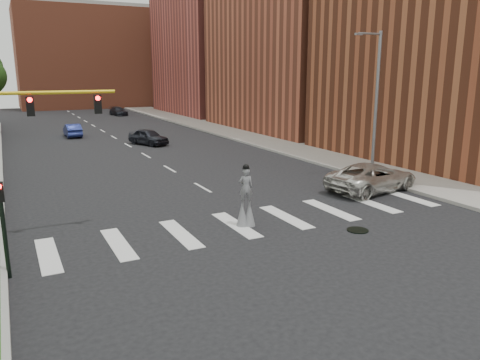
{
  "coord_description": "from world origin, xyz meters",
  "views": [
    {
      "loc": [
        -9.95,
        -16.56,
        6.58
      ],
      "look_at": [
        -0.47,
        2.21,
        1.7
      ],
      "focal_mm": 35.0,
      "sensor_mm": 36.0,
      "label": 1
    }
  ],
  "objects": [
    {
      "name": "median_curb",
      "position": [
        -10.45,
        20.0,
        0.14
      ],
      "size": [
        0.2,
        60.0,
        0.28
      ],
      "primitive_type": "cube",
      "color": "gray",
      "rests_on": "ground"
    },
    {
      "name": "suv_crossing",
      "position": [
        8.27,
        3.0,
        0.79
      ],
      "size": [
        6.08,
        3.54,
        1.59
      ],
      "primitive_type": "imported",
      "rotation": [
        0.0,
        0.0,
        1.74
      ],
      "color": "beige",
      "rests_on": "ground"
    },
    {
      "name": "ground_plane",
      "position": [
        0.0,
        0.0,
        0.0
      ],
      "size": [
        160.0,
        160.0,
        0.0
      ],
      "primitive_type": "plane",
      "color": "black",
      "rests_on": "ground"
    },
    {
      "name": "secondary_signal",
      "position": [
        -10.3,
        -0.5,
        1.95
      ],
      "size": [
        0.25,
        0.21,
        3.23
      ],
      "color": "black",
      "rests_on": "ground"
    },
    {
      "name": "manhole",
      "position": [
        3.0,
        -2.0,
        0.02
      ],
      "size": [
        0.9,
        0.9,
        0.04
      ],
      "primitive_type": "cylinder",
      "color": "black",
      "rests_on": "ground"
    },
    {
      "name": "building_far",
      "position": [
        22.0,
        54.0,
        10.0
      ],
      "size": [
        16.0,
        22.0,
        20.0
      ],
      "primitive_type": "cube",
      "color": "#AA483E",
      "rests_on": "ground"
    },
    {
      "name": "building_mid",
      "position": [
        22.0,
        30.0,
        12.0
      ],
      "size": [
        16.0,
        22.0,
        24.0
      ],
      "primitive_type": "cube",
      "color": "#9A4930",
      "rests_on": "ground"
    },
    {
      "name": "building_near",
      "position": [
        22.0,
        8.0,
        11.0
      ],
      "size": [
        16.0,
        20.0,
        22.0
      ],
      "primitive_type": "cube",
      "color": "brown",
      "rests_on": "ground"
    },
    {
      "name": "building_backdrop",
      "position": [
        6.0,
        78.0,
        9.0
      ],
      "size": [
        26.0,
        14.0,
        18.0
      ],
      "primitive_type": "cube",
      "color": "#9A4930",
      "rests_on": "ground"
    },
    {
      "name": "traffic_signal",
      "position": [
        -9.78,
        3.0,
        4.15
      ],
      "size": [
        5.3,
        0.23,
        6.2
      ],
      "color": "black",
      "rests_on": "ground"
    },
    {
      "name": "car_near",
      "position": [
        1.79,
        25.45,
        0.73
      ],
      "size": [
        3.29,
        4.61,
        1.46
      ],
      "primitive_type": "imported",
      "rotation": [
        0.0,
        0.0,
        0.41
      ],
      "color": "black",
      "rests_on": "ground"
    },
    {
      "name": "sidewalk_right",
      "position": [
        12.5,
        25.0,
        0.09
      ],
      "size": [
        5.0,
        90.0,
        0.18
      ],
      "primitive_type": "cube",
      "color": "gray",
      "rests_on": "ground"
    },
    {
      "name": "stilt_performer",
      "position": [
        -0.95,
        0.71,
        1.06
      ],
      "size": [
        0.83,
        0.61,
        2.76
      ],
      "rotation": [
        0.0,
        0.0,
        2.87
      ],
      "color": "#382316",
      "rests_on": "ground"
    },
    {
      "name": "car_mid",
      "position": [
        -3.7,
        34.27,
        0.68
      ],
      "size": [
        1.45,
        4.11,
        1.35
      ],
      "primitive_type": "imported",
      "rotation": [
        0.0,
        0.0,
        3.15
      ],
      "color": "navy",
      "rests_on": "ground"
    },
    {
      "name": "streetlight",
      "position": [
        10.9,
        6.0,
        4.9
      ],
      "size": [
        2.05,
        0.2,
        9.0
      ],
      "color": "slate",
      "rests_on": "ground"
    },
    {
      "name": "car_far",
      "position": [
        6.0,
        56.74,
        0.63
      ],
      "size": [
        2.36,
        4.55,
        1.26
      ],
      "primitive_type": "imported",
      "rotation": [
        0.0,
        0.0,
        0.14
      ],
      "color": "black",
      "rests_on": "ground"
    }
  ]
}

